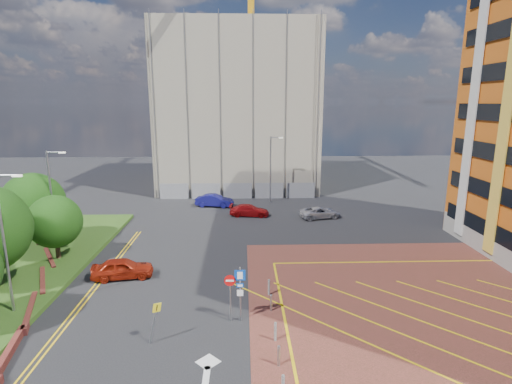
{
  "coord_description": "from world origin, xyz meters",
  "views": [
    {
      "loc": [
        0.72,
        -19.24,
        11.98
      ],
      "look_at": [
        1.45,
        3.12,
        6.92
      ],
      "focal_mm": 28.0,
      "sensor_mm": 36.0,
      "label": 1
    }
  ],
  "objects_px": {
    "lamp_left_far": "(52,196)",
    "car_red_back": "(249,210)",
    "car_red_left": "(123,268)",
    "car_silver_back": "(320,212)",
    "lamp_left_near": "(5,238)",
    "tree_c": "(55,222)",
    "car_blue_back": "(214,201)",
    "tree_d": "(33,203)",
    "sign_cluster": "(236,289)",
    "lamp_back": "(271,167)",
    "warning_sign": "(155,318)"
  },
  "relations": [
    {
      "from": "tree_d",
      "to": "car_red_back",
      "type": "bearing_deg",
      "value": 26.94
    },
    {
      "from": "car_red_back",
      "to": "car_silver_back",
      "type": "xyz_separation_m",
      "value": [
        7.43,
        -1.05,
        -0.02
      ]
    },
    {
      "from": "lamp_left_near",
      "to": "tree_c",
      "type": "bearing_deg",
      "value": 97.69
    },
    {
      "from": "tree_c",
      "to": "car_blue_back",
      "type": "bearing_deg",
      "value": 56.15
    },
    {
      "from": "lamp_left_near",
      "to": "lamp_back",
      "type": "bearing_deg",
      "value": 57.6
    },
    {
      "from": "car_blue_back",
      "to": "car_silver_back",
      "type": "height_order",
      "value": "car_blue_back"
    },
    {
      "from": "tree_d",
      "to": "car_silver_back",
      "type": "distance_m",
      "value": 26.72
    },
    {
      "from": "lamp_back",
      "to": "car_red_back",
      "type": "bearing_deg",
      "value": -114.75
    },
    {
      "from": "tree_d",
      "to": "sign_cluster",
      "type": "distance_m",
      "value": 20.74
    },
    {
      "from": "car_red_left",
      "to": "car_blue_back",
      "type": "distance_m",
      "value": 19.93
    },
    {
      "from": "warning_sign",
      "to": "car_red_back",
      "type": "bearing_deg",
      "value": 77.53
    },
    {
      "from": "warning_sign",
      "to": "car_blue_back",
      "type": "bearing_deg",
      "value": 87.7
    },
    {
      "from": "lamp_left_far",
      "to": "car_silver_back",
      "type": "distance_m",
      "value": 25.22
    },
    {
      "from": "tree_d",
      "to": "car_blue_back",
      "type": "bearing_deg",
      "value": 43.54
    },
    {
      "from": "lamp_left_far",
      "to": "car_blue_back",
      "type": "height_order",
      "value": "lamp_left_far"
    },
    {
      "from": "car_red_left",
      "to": "warning_sign",
      "type": "bearing_deg",
      "value": -163.42
    },
    {
      "from": "tree_c",
      "to": "tree_d",
      "type": "bearing_deg",
      "value": 135.0
    },
    {
      "from": "tree_d",
      "to": "tree_c",
      "type": "bearing_deg",
      "value": -45.0
    },
    {
      "from": "car_red_back",
      "to": "car_silver_back",
      "type": "height_order",
      "value": "car_red_back"
    },
    {
      "from": "lamp_left_far",
      "to": "car_red_back",
      "type": "relative_size",
      "value": 1.89
    },
    {
      "from": "lamp_left_near",
      "to": "car_blue_back",
      "type": "height_order",
      "value": "lamp_left_near"
    },
    {
      "from": "lamp_back",
      "to": "car_silver_back",
      "type": "xyz_separation_m",
      "value": [
        4.69,
        -6.97,
        -3.76
      ]
    },
    {
      "from": "warning_sign",
      "to": "car_red_left",
      "type": "relative_size",
      "value": 0.54
    },
    {
      "from": "lamp_left_near",
      "to": "car_red_left",
      "type": "bearing_deg",
      "value": 45.88
    },
    {
      "from": "lamp_left_near",
      "to": "tree_d",
      "type": "bearing_deg",
      "value": 110.35
    },
    {
      "from": "car_red_left",
      "to": "car_silver_back",
      "type": "bearing_deg",
      "value": -59.34
    },
    {
      "from": "lamp_left_far",
      "to": "car_silver_back",
      "type": "xyz_separation_m",
      "value": [
        23.19,
        9.03,
        -4.06
      ]
    },
    {
      "from": "warning_sign",
      "to": "car_red_back",
      "type": "relative_size",
      "value": 0.53
    },
    {
      "from": "lamp_back",
      "to": "car_blue_back",
      "type": "relative_size",
      "value": 1.84
    },
    {
      "from": "lamp_back",
      "to": "tree_d",
      "type": "bearing_deg",
      "value": -143.91
    },
    {
      "from": "sign_cluster",
      "to": "car_red_left",
      "type": "bearing_deg",
      "value": 143.72
    },
    {
      "from": "car_red_left",
      "to": "car_red_back",
      "type": "relative_size",
      "value": 0.98
    },
    {
      "from": "warning_sign",
      "to": "tree_c",
      "type": "bearing_deg",
      "value": 131.46
    },
    {
      "from": "lamp_back",
      "to": "car_silver_back",
      "type": "relative_size",
      "value": 1.86
    },
    {
      "from": "tree_c",
      "to": "car_red_back",
      "type": "relative_size",
      "value": 1.16
    },
    {
      "from": "tree_c",
      "to": "car_red_left",
      "type": "distance_m",
      "value": 7.04
    },
    {
      "from": "tree_c",
      "to": "lamp_left_near",
      "type": "bearing_deg",
      "value": -82.31
    },
    {
      "from": "tree_d",
      "to": "car_red_left",
      "type": "bearing_deg",
      "value": -34.93
    },
    {
      "from": "lamp_back",
      "to": "warning_sign",
      "type": "xyz_separation_m",
      "value": [
        -7.84,
        -29.02,
        -2.93
      ]
    },
    {
      "from": "sign_cluster",
      "to": "car_silver_back",
      "type": "relative_size",
      "value": 0.75
    },
    {
      "from": "car_red_left",
      "to": "tree_d",
      "type": "bearing_deg",
      "value": 45.04
    },
    {
      "from": "lamp_back",
      "to": "car_silver_back",
      "type": "distance_m",
      "value": 9.21
    },
    {
      "from": "car_red_left",
      "to": "car_blue_back",
      "type": "xyz_separation_m",
      "value": [
        5.04,
        19.29,
        0.01
      ]
    },
    {
      "from": "lamp_left_near",
      "to": "lamp_left_far",
      "type": "bearing_deg",
      "value": 101.31
    },
    {
      "from": "lamp_back",
      "to": "car_red_left",
      "type": "xyz_separation_m",
      "value": [
        -11.79,
        -21.14,
        -3.66
      ]
    },
    {
      "from": "lamp_left_far",
      "to": "sign_cluster",
      "type": "relative_size",
      "value": 2.5
    },
    {
      "from": "car_red_left",
      "to": "car_red_back",
      "type": "bearing_deg",
      "value": -40.79
    },
    {
      "from": "lamp_left_near",
      "to": "car_silver_back",
      "type": "height_order",
      "value": "lamp_left_near"
    },
    {
      "from": "car_blue_back",
      "to": "car_silver_back",
      "type": "bearing_deg",
      "value": -102.92
    },
    {
      "from": "sign_cluster",
      "to": "car_blue_back",
      "type": "height_order",
      "value": "sign_cluster"
    }
  ]
}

